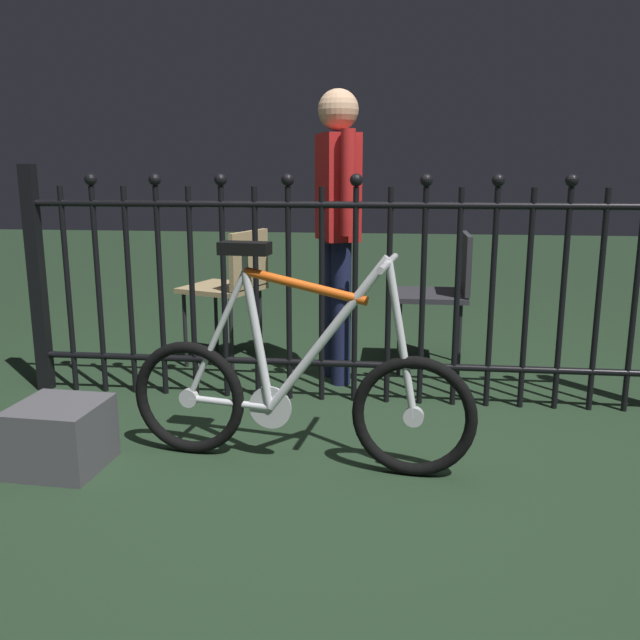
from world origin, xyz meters
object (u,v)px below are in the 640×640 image
(display_crate, at_px, (61,436))
(chair_tan, at_px, (233,281))
(bicycle, at_px, (296,391))
(chair_charcoal, at_px, (443,286))
(person_visitor, at_px, (338,213))

(display_crate, bearing_deg, chair_tan, 77.15)
(bicycle, xyz_separation_m, display_crate, (-0.94, -0.15, -0.18))
(chair_charcoal, xyz_separation_m, display_crate, (-1.61, -1.60, -0.37))
(chair_charcoal, relative_size, display_crate, 2.41)
(bicycle, bearing_deg, chair_tan, 113.29)
(chair_charcoal, bearing_deg, bicycle, -114.68)
(bicycle, distance_m, chair_charcoal, 1.61)
(display_crate, bearing_deg, chair_charcoal, 44.88)
(person_visitor, xyz_separation_m, display_crate, (-1.00, -1.30, -0.82))
(bicycle, relative_size, chair_charcoal, 1.75)
(chair_charcoal, height_order, person_visitor, person_visitor)
(chair_tan, height_order, display_crate, chair_tan)
(bicycle, relative_size, person_visitor, 0.89)
(chair_tan, xyz_separation_m, display_crate, (-0.35, -1.53, -0.39))
(bicycle, xyz_separation_m, person_visitor, (0.06, 1.15, 0.64))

